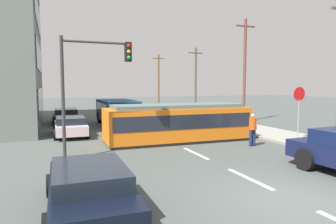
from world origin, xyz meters
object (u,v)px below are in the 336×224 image
object	(u,v)px
utility_pole_mid	(245,69)
utility_pole_distant	(159,79)
pedestrian_crossing	(253,128)
utility_pole_far	(196,79)
parked_sedan_near	(89,187)
parked_sedan_far	(66,116)
streetcar_tram	(178,122)
stop_sign	(299,102)
city_bus	(117,111)
traffic_light_mast	(91,74)
parked_sedan_mid	(70,126)

from	to	relation	value
utility_pole_mid	utility_pole_distant	xyz separation A→B (m)	(-0.27, 20.92, -0.50)
pedestrian_crossing	utility_pole_far	size ratio (longest dim) A/B	0.23
parked_sedan_near	parked_sedan_far	bearing A→B (deg)	89.05
parked_sedan_far	utility_pole_far	size ratio (longest dim) A/B	0.58
streetcar_tram	utility_pole_far	world-z (taller)	utility_pole_far
stop_sign	utility_pole_distant	distance (m)	29.86
utility_pole_distant	city_bus	bearing A→B (deg)	-118.35
parked_sedan_far	traffic_light_mast	distance (m)	13.13
parked_sedan_near	traffic_light_mast	world-z (taller)	traffic_light_mast
streetcar_tram	city_bus	bearing A→B (deg)	100.95
utility_pole_distant	parked_sedan_near	bearing A→B (deg)	-112.09
parked_sedan_mid	parked_sedan_far	distance (m)	6.62
streetcar_tram	pedestrian_crossing	size ratio (longest dim) A/B	4.80
stop_sign	utility_pole_far	world-z (taller)	utility_pole_far
city_bus	parked_sedan_near	size ratio (longest dim) A/B	1.14
pedestrian_crossing	parked_sedan_near	xyz separation A→B (m)	(-8.76, -5.22, -0.32)
pedestrian_crossing	utility_pole_mid	xyz separation A→B (m)	(5.71, 8.83, 3.53)
streetcar_tram	city_bus	distance (m)	8.54
stop_sign	utility_pole_far	xyz separation A→B (m)	(2.89, 18.41, 1.64)
pedestrian_crossing	parked_sedan_far	size ratio (longest dim) A/B	0.39
pedestrian_crossing	city_bus	bearing A→B (deg)	112.87
streetcar_tram	parked_sedan_mid	xyz separation A→B (m)	(-5.46, 3.96, -0.45)
utility_pole_far	traffic_light_mast	bearing A→B (deg)	-127.58
pedestrian_crossing	utility_pole_mid	world-z (taller)	utility_pole_mid
traffic_light_mast	utility_pole_mid	world-z (taller)	utility_pole_mid
city_bus	parked_sedan_mid	distance (m)	5.88
city_bus	traffic_light_mast	bearing A→B (deg)	-107.22
traffic_light_mast	stop_sign	bearing A→B (deg)	-2.14
parked_sedan_far	parked_sedan_mid	bearing A→B (deg)	-90.38
parked_sedan_near	utility_pole_distant	distance (m)	37.89
parked_sedan_far	utility_pole_far	xyz separation A→B (m)	(14.37, 5.22, 3.21)
parked_sedan_mid	parked_sedan_far	world-z (taller)	same
pedestrian_crossing	utility_pole_far	bearing A→B (deg)	72.22
city_bus	stop_sign	world-z (taller)	stop_sign
streetcar_tram	parked_sedan_far	world-z (taller)	streetcar_tram
parked_sedan_mid	utility_pole_distant	xyz separation A→B (m)	(13.93, 23.14, 3.35)
traffic_light_mast	utility_pole_mid	xyz separation A→B (m)	(13.65, 8.38, 0.88)
streetcar_tram	city_bus	size ratio (longest dim) A/B	1.53
city_bus	stop_sign	distance (m)	13.46
streetcar_tram	pedestrian_crossing	xyz separation A→B (m)	(3.03, -2.65, -0.13)
parked_sedan_mid	utility_pole_far	world-z (taller)	utility_pole_far
parked_sedan_near	parked_sedan_mid	xyz separation A→B (m)	(0.26, 11.84, -0.00)
city_bus	pedestrian_crossing	bearing A→B (deg)	-67.13
streetcar_tram	city_bus	world-z (taller)	streetcar_tram
city_bus	utility_pole_mid	distance (m)	11.12
city_bus	utility_pole_far	world-z (taller)	utility_pole_far
city_bus	traffic_light_mast	distance (m)	11.36
pedestrian_crossing	parked_sedan_mid	distance (m)	10.77
parked_sedan_near	city_bus	bearing A→B (deg)	75.85
streetcar_tram	pedestrian_crossing	bearing A→B (deg)	-41.15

